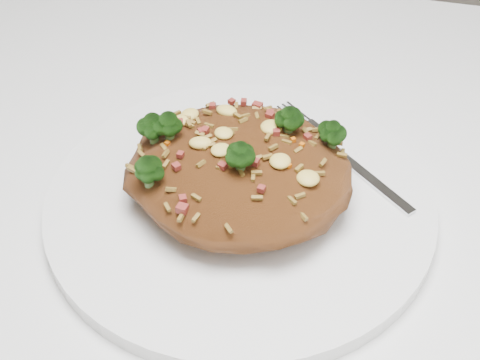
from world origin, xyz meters
name	(u,v)px	position (x,y,z in m)	size (l,w,h in m)	color
dining_table	(151,282)	(0.00, 0.00, 0.66)	(1.20, 0.80, 0.75)	white
plate	(240,201)	(0.07, 0.02, 0.76)	(0.30, 0.30, 0.01)	white
fried_rice	(239,163)	(0.07, 0.02, 0.80)	(0.17, 0.15, 0.07)	brown
fork	(346,160)	(0.15, 0.08, 0.77)	(0.13, 0.12, 0.00)	silver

